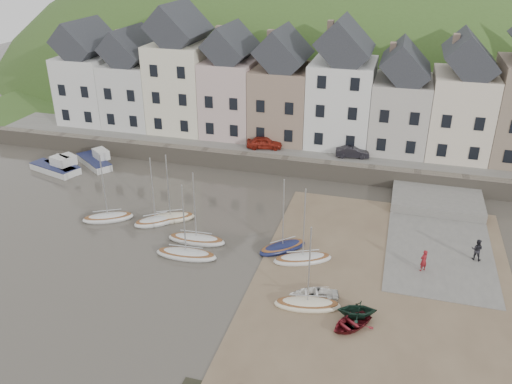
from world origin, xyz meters
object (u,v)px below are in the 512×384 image
(rowboat_white, at_px, (314,294))
(rowboat_green, at_px, (357,310))
(sailboat_0, at_px, (108,217))
(person_dark, at_px, (477,250))
(rowboat_red, at_px, (351,323))
(car_right, at_px, (352,152))
(car_left, at_px, (264,143))
(person_red, at_px, (424,260))

(rowboat_white, relative_size, rowboat_green, 1.31)
(sailboat_0, height_order, person_dark, sailboat_0)
(rowboat_red, bearing_deg, sailboat_0, -161.53)
(rowboat_white, relative_size, car_right, 0.96)
(rowboat_white, bearing_deg, person_dark, 111.60)
(sailboat_0, relative_size, rowboat_green, 2.52)
(rowboat_green, distance_m, rowboat_red, 1.11)
(rowboat_red, xyz_separation_m, car_left, (-12.22, 24.83, 1.88))
(rowboat_white, bearing_deg, person_red, 112.68)
(person_dark, height_order, car_right, car_right)
(car_left, distance_m, car_right, 9.43)
(rowboat_green, xyz_separation_m, rowboat_red, (-0.27, -1.02, -0.36))
(rowboat_white, height_order, car_right, car_right)
(sailboat_0, bearing_deg, rowboat_white, -17.85)
(rowboat_red, distance_m, person_dark, 13.18)
(rowboat_red, height_order, person_red, person_red)
(sailboat_0, height_order, rowboat_red, sailboat_0)
(rowboat_white, distance_m, person_dark, 13.59)
(rowboat_white, height_order, rowboat_red, rowboat_white)
(rowboat_white, distance_m, car_right, 22.64)
(rowboat_green, relative_size, person_red, 1.46)
(rowboat_green, distance_m, person_dark, 12.21)
(person_red, distance_m, person_dark, 4.68)
(person_red, bearing_deg, rowboat_red, 18.05)
(sailboat_0, relative_size, person_red, 3.69)
(rowboat_green, relative_size, person_dark, 1.46)
(sailboat_0, height_order, car_right, sailboat_0)
(car_left, bearing_deg, person_red, -147.13)
(rowboat_white, distance_m, person_red, 8.92)
(rowboat_white, height_order, person_dark, person_dark)
(person_dark, distance_m, car_left, 25.12)
(rowboat_white, relative_size, person_red, 1.91)
(person_red, height_order, car_left, car_left)
(rowboat_green, relative_size, car_left, 0.66)
(rowboat_white, xyz_separation_m, person_dark, (10.95, 8.02, 0.58))
(sailboat_0, distance_m, person_red, 26.24)
(sailboat_0, bearing_deg, person_dark, 3.53)
(person_dark, xyz_separation_m, car_left, (-20.44, 14.55, 1.27))
(rowboat_red, bearing_deg, rowboat_white, 179.92)
(person_red, distance_m, car_right, 18.64)
(car_right, bearing_deg, person_red, -165.77)
(person_red, bearing_deg, rowboat_green, 16.07)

